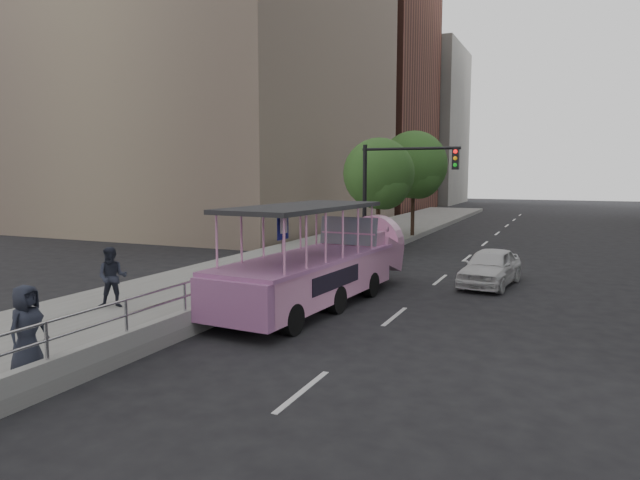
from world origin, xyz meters
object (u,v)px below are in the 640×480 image
(traffic_signal, at_px, (391,184))
(street_tree_far, at_px, (415,167))
(pedestrian_mid, at_px, (112,277))
(parking_sign, at_px, (283,244))
(car, at_px, (490,267))
(duck_boat, at_px, (323,266))
(pedestrian_far, at_px, (27,329))
(street_tree_near, at_px, (380,176))

(traffic_signal, distance_m, street_tree_far, 9.57)
(traffic_signal, bearing_deg, pedestrian_mid, -110.51)
(pedestrian_mid, distance_m, parking_sign, 4.97)
(car, xyz_separation_m, pedestrian_mid, (-8.95, -8.91, 0.47))
(car, relative_size, pedestrian_mid, 2.34)
(pedestrian_mid, distance_m, traffic_signal, 12.78)
(duck_boat, relative_size, parking_sign, 3.19)
(parking_sign, height_order, traffic_signal, traffic_signal)
(duck_boat, xyz_separation_m, pedestrian_far, (-2.20, -8.69, -0.01))
(pedestrian_far, bearing_deg, duck_boat, -19.44)
(pedestrian_mid, height_order, street_tree_near, street_tree_near)
(duck_boat, height_order, street_tree_far, street_tree_far)
(pedestrian_far, relative_size, traffic_signal, 0.32)
(pedestrian_mid, bearing_deg, traffic_signal, 36.83)
(duck_boat, xyz_separation_m, traffic_signal, (-0.17, 7.70, 2.36))
(car, height_order, street_tree_near, street_tree_near)
(pedestrian_mid, bearing_deg, duck_boat, 8.96)
(pedestrian_far, bearing_deg, traffic_signal, -12.31)
(street_tree_near, bearing_deg, pedestrian_mid, -100.46)
(car, relative_size, street_tree_near, 0.68)
(car, bearing_deg, street_tree_far, 122.85)
(pedestrian_mid, bearing_deg, street_tree_near, 46.89)
(car, xyz_separation_m, street_tree_far, (-5.95, 12.28, 3.64))
(pedestrian_mid, relative_size, street_tree_near, 0.29)
(pedestrian_mid, height_order, street_tree_far, street_tree_far)
(parking_sign, height_order, street_tree_near, street_tree_near)
(pedestrian_mid, bearing_deg, street_tree_far, 49.28)
(street_tree_far, bearing_deg, street_tree_near, -91.91)
(pedestrian_mid, height_order, traffic_signal, traffic_signal)
(pedestrian_far, relative_size, street_tree_far, 0.26)
(parking_sign, distance_m, traffic_signal, 8.53)
(traffic_signal, bearing_deg, street_tree_far, 98.43)
(pedestrian_mid, distance_m, street_tree_near, 15.68)
(car, relative_size, traffic_signal, 0.75)
(pedestrian_far, bearing_deg, car, -31.15)
(pedestrian_mid, distance_m, street_tree_far, 21.64)
(duck_boat, bearing_deg, parking_sign, -150.13)
(traffic_signal, bearing_deg, pedestrian_far, -97.05)
(duck_boat, distance_m, street_tree_near, 11.58)
(parking_sign, bearing_deg, traffic_signal, 83.85)
(traffic_signal, relative_size, street_tree_far, 0.81)
(duck_boat, relative_size, pedestrian_far, 5.65)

